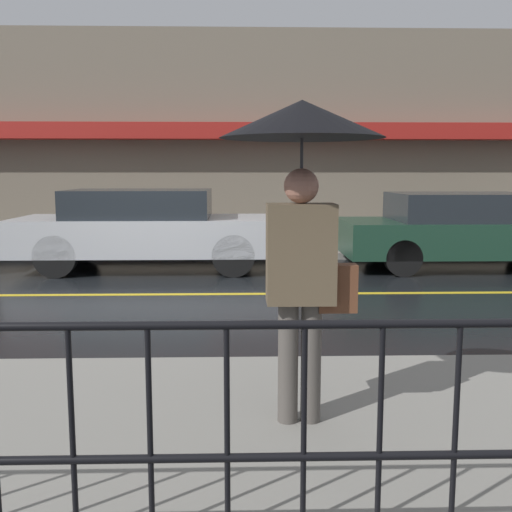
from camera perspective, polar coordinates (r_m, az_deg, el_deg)
The scene contains 8 objects.
ground_plane at distance 8.61m, azimuth -10.14°, elevation -3.64°, with size 80.00×80.00×0.00m, color black.
sidewalk_near at distance 4.10m, azimuth -20.55°, elevation -16.35°, with size 28.00×3.00×0.13m.
sidewalk_far at distance 12.77m, azimuth -7.33°, elevation 0.50°, with size 28.00×1.88×0.13m.
lane_marking at distance 8.61m, azimuth -10.14°, elevation -3.61°, with size 25.20×0.12×0.01m.
building_storefront at distance 13.74m, azimuth -7.07°, elevation 10.93°, with size 28.00×0.85×4.84m.
pedestrian at distance 3.68m, azimuth 4.45°, elevation 8.01°, with size 1.00×1.00×2.02m.
car_silver at distance 10.73m, azimuth -10.20°, elevation 2.65°, with size 4.69×1.81×1.41m.
car_dark_green at distance 11.37m, azimuth 19.41°, elevation 2.39°, with size 4.54×1.87×1.35m.
Camera 1 is at (1.28, -8.34, 1.72)m, focal length 42.00 mm.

